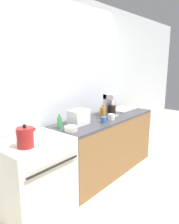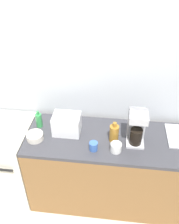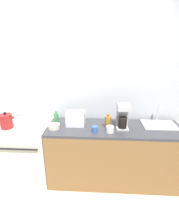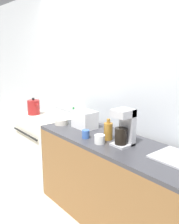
{
  "view_description": "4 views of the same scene",
  "coord_description": "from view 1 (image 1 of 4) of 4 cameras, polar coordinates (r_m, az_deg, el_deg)",
  "views": [
    {
      "loc": [
        -1.96,
        -1.56,
        1.69
      ],
      "look_at": [
        0.37,
        0.38,
        1.0
      ],
      "focal_mm": 35.0,
      "sensor_mm": 36.0,
      "label": 1
    },
    {
      "loc": [
        0.54,
        -1.44,
        2.5
      ],
      "look_at": [
        0.33,
        0.37,
        1.13
      ],
      "focal_mm": 40.0,
      "sensor_mm": 36.0,
      "label": 2
    },
    {
      "loc": [
        0.45,
        -1.92,
        1.93
      ],
      "look_at": [
        0.31,
        0.39,
        1.07
      ],
      "focal_mm": 28.0,
      "sensor_mm": 36.0,
      "label": 3
    },
    {
      "loc": [
        2.24,
        -1.33,
        1.73
      ],
      "look_at": [
        0.21,
        0.34,
        1.09
      ],
      "focal_mm": 40.0,
      "sensor_mm": 36.0,
      "label": 4
    }
  ],
  "objects": [
    {
      "name": "ground_plane",
      "position": [
        3.02,
        1.08,
        -21.21
      ],
      "size": [
        12.0,
        12.0,
        0.0
      ],
      "primitive_type": "plane",
      "color": "beige"
    },
    {
      "name": "cup_blue",
      "position": [
        3.0,
        3.7,
        -2.03
      ],
      "size": [
        0.08,
        0.08,
        0.08
      ],
      "color": "#3860B2",
      "rests_on": "counter_block"
    },
    {
      "name": "kettle",
      "position": [
        2.21,
        -16.43,
        -6.38
      ],
      "size": [
        0.21,
        0.17,
        0.23
      ],
      "color": "maroon",
      "rests_on": "stove"
    },
    {
      "name": "stove",
      "position": [
        2.59,
        -14.14,
        -16.09
      ],
      "size": [
        0.76,
        0.66,
        0.88
      ],
      "color": "silver",
      "rests_on": "ground_plane"
    },
    {
      "name": "toaster",
      "position": [
        2.91,
        -2.87,
        -1.33
      ],
      "size": [
        0.26,
        0.19,
        0.2
      ],
      "color": "white",
      "rests_on": "counter_block"
    },
    {
      "name": "counter_block",
      "position": [
        3.45,
        4.06,
        -8.44
      ],
      "size": [
        1.87,
        0.62,
        0.88
      ],
      "color": "brown",
      "rests_on": "ground_plane"
    },
    {
      "name": "sink_tray",
      "position": [
        3.89,
        8.4,
        0.9
      ],
      "size": [
        0.46,
        0.34,
        0.28
      ],
      "color": "#B7B7BC",
      "rests_on": "counter_block"
    },
    {
      "name": "bottle_green",
      "position": [
        2.75,
        -7.8,
        -2.73
      ],
      "size": [
        0.06,
        0.06,
        0.18
      ],
      "color": "#338C47",
      "rests_on": "counter_block"
    },
    {
      "name": "cup_white",
      "position": [
        3.17,
        5.71,
        -1.29
      ],
      "size": [
        0.1,
        0.1,
        0.08
      ],
      "color": "white",
      "rests_on": "counter_block"
    },
    {
      "name": "coffee_maker",
      "position": [
        3.36,
        5.32,
        1.89
      ],
      "size": [
        0.16,
        0.18,
        0.34
      ],
      "color": "#B7B7BC",
      "rests_on": "counter_block"
    },
    {
      "name": "wall_back",
      "position": [
        3.0,
        -9.04,
        5.18
      ],
      "size": [
        8.0,
        0.05,
        2.6
      ],
      "color": "silver",
      "rests_on": "ground_plane"
    },
    {
      "name": "bowl",
      "position": [
        2.64,
        -4.86,
        -4.36
      ],
      "size": [
        0.16,
        0.16,
        0.06
      ],
      "color": "beige",
      "rests_on": "counter_block"
    },
    {
      "name": "bottle_amber",
      "position": [
        3.21,
        3.5,
        -0.19
      ],
      "size": [
        0.09,
        0.09,
        0.21
      ],
      "color": "#9E6B23",
      "rests_on": "counter_block"
    }
  ]
}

